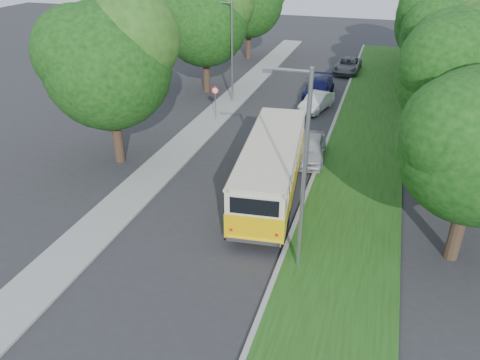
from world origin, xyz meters
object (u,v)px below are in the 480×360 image
(lamppost_near, at_px, (302,168))
(car_blue, at_px, (319,88))
(car_white, at_px, (316,102))
(car_silver, at_px, (310,148))
(car_grey, at_px, (348,66))
(lamppost_far, at_px, (231,49))
(vintage_bus, at_px, (271,169))

(lamppost_near, relative_size, car_blue, 1.65)
(car_blue, bearing_deg, car_white, -82.05)
(car_silver, height_order, car_white, car_silver)
(car_grey, bearing_deg, car_blue, -98.25)
(car_blue, bearing_deg, lamppost_far, -149.09)
(lamppost_far, relative_size, car_blue, 1.54)
(car_silver, distance_m, car_grey, 20.10)
(vintage_bus, relative_size, car_blue, 2.06)
(car_blue, xyz_separation_m, car_grey, (1.43, 8.08, -0.03))
(vintage_bus, distance_m, car_white, 13.50)
(car_silver, bearing_deg, lamppost_far, 127.34)
(vintage_bus, height_order, car_blue, vintage_bus)
(lamppost_near, distance_m, car_grey, 30.33)
(vintage_bus, bearing_deg, lamppost_far, 109.97)
(car_silver, xyz_separation_m, car_white, (-1.07, 8.71, -0.08))
(lamppost_near, height_order, vintage_bus, lamppost_near)
(vintage_bus, xyz_separation_m, car_blue, (-0.26, 16.78, -0.78))
(lamppost_far, relative_size, car_silver, 1.77)
(car_silver, bearing_deg, lamppost_near, -87.89)
(car_silver, bearing_deg, car_grey, 85.22)
(lamppost_near, relative_size, car_white, 2.05)
(vintage_bus, relative_size, car_white, 2.56)
(lamppost_near, height_order, car_white, lamppost_near)
(car_silver, relative_size, car_blue, 0.87)
(lamppost_far, xyz_separation_m, car_grey, (7.70, 11.58, -3.44))
(lamppost_near, xyz_separation_m, car_silver, (-1.21, 9.99, -3.65))
(car_blue, bearing_deg, car_silver, -81.49)
(lamppost_near, distance_m, lamppost_far, 20.53)
(lamppost_far, height_order, car_grey, lamppost_far)
(lamppost_near, distance_m, vintage_bus, 6.42)
(car_blue, bearing_deg, vintage_bus, -87.38)
(lamppost_near, distance_m, car_blue, 22.46)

